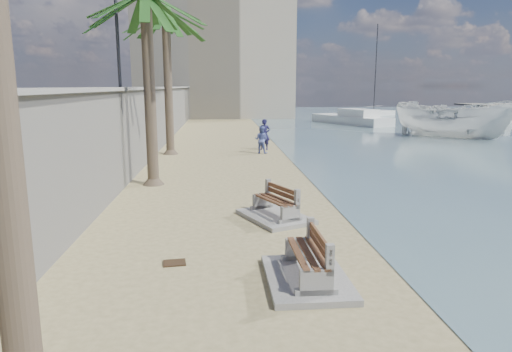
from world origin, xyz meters
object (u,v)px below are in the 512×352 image
person_a (265,132)px  yacht_near (496,118)px  palm_back (166,13)px  bench_near (307,261)px  yacht_far (350,120)px  bench_far (275,205)px  boat_cruiser (453,118)px  sailboat_west (374,113)px  person_b (261,138)px

person_a → yacht_near: 33.13m
palm_back → yacht_near: palm_back is taller
bench_near → yacht_far: yacht_far is taller
bench_near → palm_back: palm_back is taller
bench_far → bench_near: bearing=-88.6°
boat_cruiser → sailboat_west: size_ratio=0.33×
bench_near → bench_far: size_ratio=0.88×
person_b → sailboat_west: size_ratio=0.15×
palm_back → sailboat_west: 38.55m
person_a → palm_back: bearing=-151.4°
bench_far → yacht_near: size_ratio=0.20×
yacht_near → sailboat_west: sailboat_west is taller
palm_back → yacht_near: (31.73, 21.27, -6.97)m
person_b → boat_cruiser: 15.90m
bench_near → bench_far: 4.19m
bench_near → person_b: size_ratio=1.34×
person_a → sailboat_west: size_ratio=0.18×
bench_near → yacht_far: (11.11, 35.96, -0.05)m
bench_near → person_a: size_ratio=1.09×
person_a → bench_far: bearing=-79.9°
boat_cruiser → yacht_near: bearing=-0.0°
boat_cruiser → person_b: bearing=155.2°
yacht_far → sailboat_west: size_ratio=0.83×
palm_back → bench_far: bearing=-71.6°
bench_near → person_a: 18.29m
person_a → yacht_far: (10.16, 17.70, -0.67)m
person_a → yacht_near: size_ratio=0.16×
person_b → sailboat_west: bearing=-94.8°
bench_near → person_a: bearing=87.0°
bench_far → yacht_near: (27.51, 34.00, -0.04)m
bench_far → sailboat_west: bearing=68.1°
boat_cruiser → yacht_far: size_ratio=0.40×
yacht_near → yacht_far: (-16.29, -2.24, 0.00)m
yacht_far → sailboat_west: bearing=-52.6°
person_a → person_b: 1.46m
person_b → sailboat_west: (16.85, 31.08, -0.49)m
bench_far → person_a: bearing=85.7°
person_b → yacht_far: size_ratio=0.18×
boat_cruiser → yacht_near: 19.19m
person_b → bench_far: bearing=110.3°
bench_far → sailboat_west: 47.14m
person_b → palm_back: bearing=22.8°
palm_back → yacht_near: size_ratio=0.67×
person_a → person_b: size_ratio=1.23×
person_a → person_b: person_a is taller
palm_back → boat_cruiser: (19.36, 6.64, -5.88)m
bench_far → sailboat_west: (17.59, 43.74, -0.04)m
boat_cruiser → sailboat_west: (2.44, 24.37, -1.09)m
person_a → yacht_near: (26.45, 19.94, -0.67)m
boat_cruiser → yacht_far: bearing=57.7°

